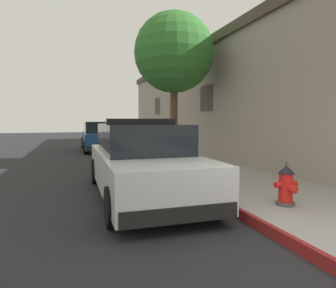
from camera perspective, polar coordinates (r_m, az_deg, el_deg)
name	(u,v)px	position (r m, az deg, el deg)	size (l,w,h in m)	color
ground_plane	(20,165)	(13.00, -26.19, -3.65)	(28.11, 60.00, 0.20)	#232326
sidewalk_pavement	(168,155)	(13.45, -0.03, -2.13)	(2.70, 60.00, 0.17)	gray
curb_painted_edge	(137,156)	(13.10, -5.85, -2.34)	(0.08, 60.00, 0.17)	maroon
storefront_building	(261,101)	(14.18, 17.22, 7.83)	(5.59, 27.52, 5.01)	gray
police_cruiser	(142,162)	(6.54, -4.87, -3.42)	(1.94, 4.84, 1.68)	white
parked_car_silver_ahead	(101,137)	(16.95, -12.64, 1.36)	(1.94, 4.84, 1.56)	navy
fire_hydrant	(286,185)	(5.66, 21.43, -7.30)	(0.44, 0.40, 0.76)	#4C4C51
street_tree	(174,53)	(11.61, 1.14, 16.77)	(2.94, 2.94, 5.43)	brown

